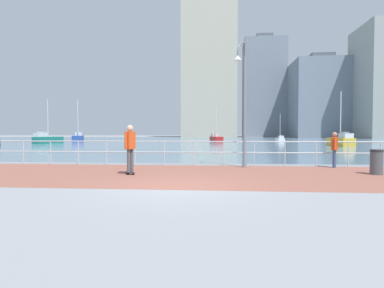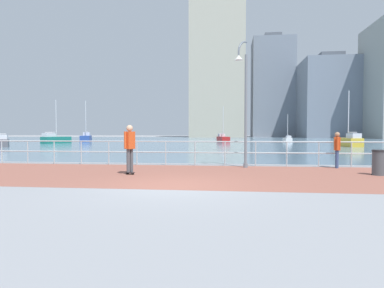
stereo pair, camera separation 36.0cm
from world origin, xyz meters
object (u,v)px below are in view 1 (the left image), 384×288
at_px(skateboarder, 130,145).
at_px(sailboat_gray, 78,138).
at_px(trash_bin, 376,162).
at_px(sailboat_blue, 47,139).
at_px(sailboat_red, 216,139).
at_px(sailboat_navy, 341,141).
at_px(lamppost, 243,98).
at_px(sailboat_ivory, 280,140).
at_px(bystander, 334,147).

bearing_deg(skateboarder, sailboat_gray, 116.64).
distance_m(trash_bin, sailboat_gray, 47.70).
relative_size(trash_bin, sailboat_blue, 0.15).
relative_size(skateboarder, trash_bin, 1.97).
bearing_deg(sailboat_red, skateboarder, -93.77).
bearing_deg(sailboat_navy, lamppost, -118.40).
height_order(sailboat_ivory, sailboat_blue, sailboat_blue).
bearing_deg(skateboarder, sailboat_ivory, 72.48).
relative_size(sailboat_ivory, sailboat_gray, 0.66).
bearing_deg(sailboat_red, sailboat_ivory, -0.65).
xyz_separation_m(sailboat_ivory, sailboat_navy, (4.04, -14.36, 0.17)).
xyz_separation_m(bystander, sailboat_gray, (-27.89, 35.84, -0.29)).
height_order(bystander, trash_bin, bystander).
height_order(trash_bin, sailboat_navy, sailboat_navy).
height_order(sailboat_blue, sailboat_navy, sailboat_navy).
distance_m(lamppost, bystander, 4.61).
distance_m(bystander, sailboat_navy, 24.05).
bearing_deg(skateboarder, sailboat_navy, 57.02).
relative_size(sailboat_ivory, sailboat_blue, 0.72).
distance_m(lamppost, skateboarder, 5.46).
relative_size(sailboat_red, sailboat_navy, 0.92).
height_order(skateboarder, sailboat_navy, sailboat_navy).
bearing_deg(sailboat_red, trash_bin, -80.75).
height_order(skateboarder, sailboat_gray, sailboat_gray).
distance_m(lamppost, trash_bin, 5.78).
xyz_separation_m(skateboarder, sailboat_red, (2.64, 40.17, -0.57)).
height_order(skateboarder, trash_bin, skateboarder).
bearing_deg(lamppost, sailboat_gray, 123.35).
distance_m(sailboat_ivory, sailboat_blue, 34.36).
bearing_deg(lamppost, sailboat_blue, 130.91).
bearing_deg(trash_bin, skateboarder, -174.89).
height_order(trash_bin, sailboat_gray, sailboat_gray).
height_order(lamppost, sailboat_ivory, lamppost).
relative_size(trash_bin, sailboat_navy, 0.15).
bearing_deg(skateboarder, bystander, 20.65).
xyz_separation_m(trash_bin, sailboat_gray, (-28.61, 38.17, 0.17)).
bearing_deg(sailboat_ivory, skateboarder, -107.52).
xyz_separation_m(lamppost, sailboat_red, (-1.64, 37.40, -2.53)).
relative_size(bystander, sailboat_gray, 0.24).
distance_m(skateboarder, bystander, 8.91).
bearing_deg(bystander, sailboat_red, 98.74).
height_order(sailboat_gray, sailboat_navy, sailboat_gray).
bearing_deg(sailboat_ivory, sailboat_gray, -178.09).
distance_m(trash_bin, sailboat_blue, 42.72).
relative_size(sailboat_red, sailboat_blue, 0.93).
distance_m(sailboat_red, sailboat_navy, 20.16).
bearing_deg(skateboarder, sailboat_red, 86.23).
bearing_deg(sailboat_navy, sailboat_ivory, 105.71).
bearing_deg(sailboat_ivory, sailboat_blue, -165.62).
bearing_deg(sailboat_blue, sailboat_red, 20.38).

